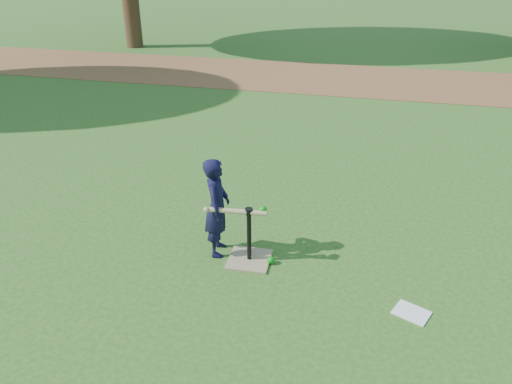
# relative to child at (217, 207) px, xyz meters

# --- Properties ---
(ground) EXTENTS (80.00, 80.00, 0.00)m
(ground) POSITION_rel_child_xyz_m (0.14, 0.15, -0.54)
(ground) COLOR #285116
(ground) RESTS_ON ground
(dirt_strip) EXTENTS (24.00, 3.00, 0.01)m
(dirt_strip) POSITION_rel_child_xyz_m (0.14, 7.65, -0.53)
(dirt_strip) COLOR brown
(dirt_strip) RESTS_ON ground
(child) EXTENTS (0.32, 0.43, 1.07)m
(child) POSITION_rel_child_xyz_m (0.00, 0.00, 0.00)
(child) COLOR black
(child) RESTS_ON ground
(wiffle_ball_ground) EXTENTS (0.08, 0.08, 0.08)m
(wiffle_ball_ground) POSITION_rel_child_xyz_m (0.59, -0.09, -0.50)
(wiffle_ball_ground) COLOR #0C8B11
(wiffle_ball_ground) RESTS_ON ground
(clipboard) EXTENTS (0.37, 0.33, 0.01)m
(clipboard) POSITION_rel_child_xyz_m (1.97, -0.54, -0.53)
(clipboard) COLOR white
(clipboard) RESTS_ON ground
(batting_tee) EXTENTS (0.45, 0.45, 0.61)m
(batting_tee) POSITION_rel_child_xyz_m (0.36, -0.09, -0.43)
(batting_tee) COLOR #92805D
(batting_tee) RESTS_ON ground
(swing_action) EXTENTS (0.63, 0.17, 0.09)m
(swing_action) POSITION_rel_child_xyz_m (0.26, -0.10, 0.05)
(swing_action) COLOR tan
(swing_action) RESTS_ON ground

